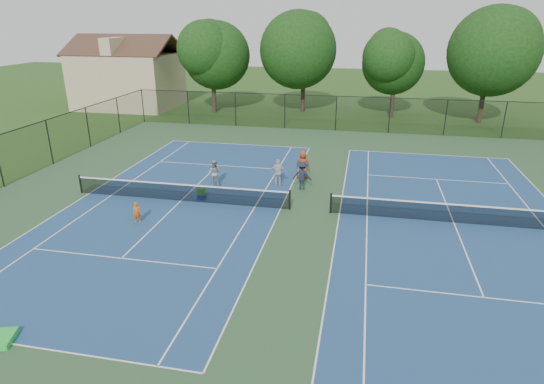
% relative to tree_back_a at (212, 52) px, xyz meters
% --- Properties ---
extents(ground, '(140.00, 140.00, 0.00)m').
position_rel_tree_back_a_xyz_m(ground, '(13.00, -24.00, -6.04)').
color(ground, '#234716').
rests_on(ground, ground).
extents(court_pad, '(36.00, 36.00, 0.01)m').
position_rel_tree_back_a_xyz_m(court_pad, '(13.00, -24.00, -6.03)').
color(court_pad, '#315630').
rests_on(court_pad, ground).
extents(tennis_court_left, '(12.00, 23.83, 1.07)m').
position_rel_tree_back_a_xyz_m(tennis_court_left, '(6.00, -24.00, -5.94)').
color(tennis_court_left, navy).
rests_on(tennis_court_left, ground).
extents(tennis_court_right, '(12.00, 23.83, 1.07)m').
position_rel_tree_back_a_xyz_m(tennis_court_right, '(20.00, -24.00, -5.94)').
color(tennis_court_right, navy).
rests_on(tennis_court_right, ground).
extents(perimeter_fence, '(36.08, 36.08, 3.02)m').
position_rel_tree_back_a_xyz_m(perimeter_fence, '(13.00, -24.00, -4.44)').
color(perimeter_fence, black).
rests_on(perimeter_fence, ground).
extents(tree_back_a, '(6.80, 6.80, 9.15)m').
position_rel_tree_back_a_xyz_m(tree_back_a, '(0.00, 0.00, 0.00)').
color(tree_back_a, '#2D2116').
rests_on(tree_back_a, ground).
extents(tree_back_b, '(7.60, 7.60, 10.03)m').
position_rel_tree_back_a_xyz_m(tree_back_b, '(9.00, 2.00, 0.56)').
color(tree_back_b, '#2D2116').
rests_on(tree_back_b, ground).
extents(tree_back_c, '(6.00, 6.00, 8.40)m').
position_rel_tree_back_a_xyz_m(tree_back_c, '(18.00, 1.00, -0.56)').
color(tree_back_c, '#2D2116').
rests_on(tree_back_c, ground).
extents(tree_back_d, '(7.80, 7.80, 10.37)m').
position_rel_tree_back_a_xyz_m(tree_back_d, '(26.00, 0.00, 0.79)').
color(tree_back_d, '#2D2116').
rests_on(tree_back_d, ground).
extents(clapboard_house, '(10.80, 8.10, 7.65)m').
position_rel_tree_back_a_xyz_m(clapboard_house, '(-10.00, 1.00, -2.95)').
color(clapboard_house, tan).
rests_on(clapboard_house, ground).
extents(child_player, '(0.45, 0.39, 1.06)m').
position_rel_tree_back_a_xyz_m(child_player, '(5.02, -27.01, -5.51)').
color(child_player, '#D65A0E').
rests_on(child_player, ground).
extents(instructor, '(0.78, 0.62, 1.55)m').
position_rel_tree_back_a_xyz_m(instructor, '(7.02, -21.25, -5.26)').
color(instructor, gray).
rests_on(instructor, ground).
extents(bystander_a, '(0.97, 0.46, 1.61)m').
position_rel_tree_back_a_xyz_m(bystander_a, '(10.70, -20.58, -5.23)').
color(bystander_a, silver).
rests_on(bystander_a, ground).
extents(bystander_b, '(1.12, 0.69, 1.68)m').
position_rel_tree_back_a_xyz_m(bystander_b, '(12.16, -20.92, -5.20)').
color(bystander_b, '#172134').
rests_on(bystander_b, ground).
extents(bystander_c, '(0.90, 0.61, 1.79)m').
position_rel_tree_back_a_xyz_m(bystander_c, '(11.94, -19.09, -5.14)').
color(bystander_c, '#98341B').
rests_on(bystander_c, ground).
extents(ball_crate, '(0.49, 0.42, 0.28)m').
position_rel_tree_back_a_xyz_m(ball_crate, '(7.02, -23.55, -5.90)').
color(ball_crate, '#16299B').
rests_on(ball_crate, ground).
extents(ball_hopper, '(0.43, 0.40, 0.38)m').
position_rel_tree_back_a_xyz_m(ball_hopper, '(7.02, -23.55, -5.57)').
color(ball_hopper, '#28991B').
rests_on(ball_hopper, ball_crate).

